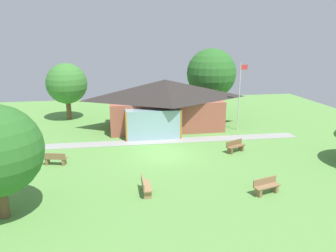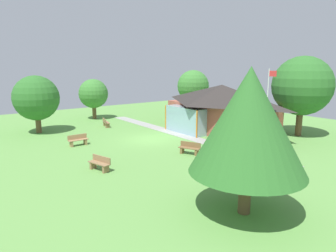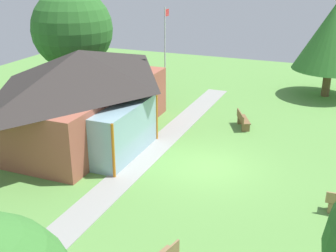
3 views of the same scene
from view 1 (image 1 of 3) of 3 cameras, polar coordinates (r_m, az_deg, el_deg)
ground_plane at (r=22.59m, az=-0.85°, el=-5.11°), size 44.00×44.00×0.00m
pavilion at (r=28.74m, az=-0.65°, el=4.06°), size 10.71×6.85×4.34m
footpath at (r=25.38m, az=-1.86°, el=-2.74°), size 22.80×1.55×0.03m
flagpole at (r=28.52m, az=12.54°, el=5.55°), size 0.64×0.08×5.84m
bench_front_center at (r=17.15m, az=-3.99°, el=-10.62°), size 0.44×1.50×0.84m
bench_front_right at (r=17.86m, az=16.98°, el=-10.21°), size 1.56×0.84×0.84m
bench_mid_left at (r=21.95m, az=-19.33°, el=-5.53°), size 1.56×0.80×0.84m
bench_mid_right at (r=23.51m, az=11.82°, el=-3.58°), size 1.55×1.03×0.84m
tree_behind_pavilion_right at (r=33.69m, az=7.68°, el=9.18°), size 5.05×5.05×6.88m
tree_behind_pavilion_left at (r=33.14m, az=-17.48°, el=7.16°), size 3.93×3.93×5.55m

